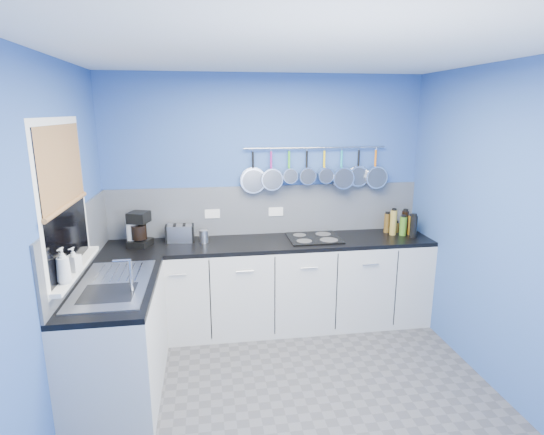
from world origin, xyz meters
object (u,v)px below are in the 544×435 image
object	(u,v)px
paper_towel	(133,233)
soap_bottle_b	(73,259)
coffee_maker	(139,229)
hob	(314,238)
soap_bottle_a	(63,266)
canister	(204,236)
toaster	(180,233)

from	to	relation	value
paper_towel	soap_bottle_b	bearing A→B (deg)	-102.42
coffee_maker	hob	size ratio (longest dim) A/B	0.63
hob	soap_bottle_a	bearing A→B (deg)	-148.13
canister	hob	xyz separation A→B (m)	(1.09, -0.02, -0.06)
soap_bottle_b	toaster	size ratio (longest dim) A/B	0.68
toaster	canister	bearing A→B (deg)	-11.08
soap_bottle_a	soap_bottle_b	distance (m)	0.22
soap_bottle_a	coffee_maker	world-z (taller)	soap_bottle_a
soap_bottle_a	paper_towel	bearing A→B (deg)	79.69
soap_bottle_b	paper_towel	distance (m)	1.07
paper_towel	hob	size ratio (longest dim) A/B	0.48
canister	hob	size ratio (longest dim) A/B	0.24
toaster	canister	distance (m)	0.25
paper_towel	toaster	xyz separation A→B (m)	(0.43, 0.08, -0.04)
paper_towel	canister	world-z (taller)	paper_towel
soap_bottle_b	coffee_maker	distance (m)	1.06
paper_towel	toaster	bearing A→B (deg)	9.96
soap_bottle_b	canister	bearing A→B (deg)	49.29
soap_bottle_a	paper_towel	world-z (taller)	soap_bottle_a
soap_bottle_b	hob	distance (m)	2.23
soap_bottle_a	paper_towel	distance (m)	1.29
paper_towel	hob	bearing A→B (deg)	-0.91
soap_bottle_a	coffee_maker	bearing A→B (deg)	76.59
soap_bottle_b	canister	xyz separation A→B (m)	(0.89, 1.03, -0.17)
coffee_maker	canister	size ratio (longest dim) A/B	2.61
toaster	hob	world-z (taller)	toaster
paper_towel	hob	world-z (taller)	paper_towel
hob	canister	bearing A→B (deg)	178.71
coffee_maker	paper_towel	bearing A→B (deg)	-177.43
soap_bottle_a	hob	bearing A→B (deg)	31.87
soap_bottle_a	soap_bottle_b	xyz separation A→B (m)	(0.00, 0.22, -0.03)
soap_bottle_b	coffee_maker	size ratio (longest dim) A/B	0.53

